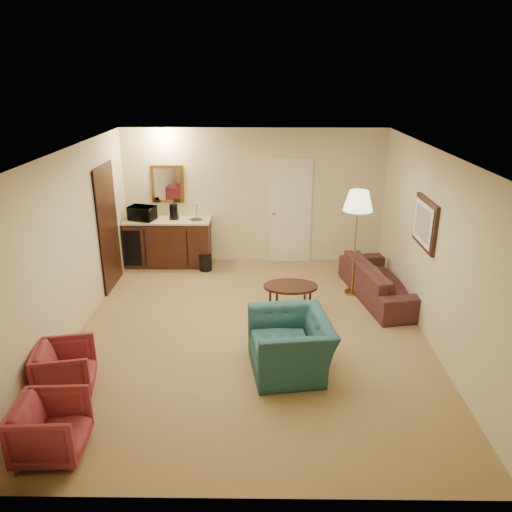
{
  "coord_description": "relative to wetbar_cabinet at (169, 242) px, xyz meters",
  "views": [
    {
      "loc": [
        0.15,
        -6.41,
        3.57
      ],
      "look_at": [
        0.07,
        0.5,
        1.01
      ],
      "focal_mm": 35.0,
      "sensor_mm": 36.0,
      "label": 1
    }
  ],
  "objects": [
    {
      "name": "sofa",
      "position": [
        3.8,
        -1.49,
        -0.06
      ],
      "size": [
        0.95,
        2.12,
        0.8
      ],
      "primitive_type": "imported",
      "rotation": [
        0.0,
        0.0,
        1.75
      ],
      "color": "black",
      "rests_on": "ground"
    },
    {
      "name": "ground",
      "position": [
        1.65,
        -2.72,
        -0.46
      ],
      "size": [
        6.0,
        6.0,
        0.0
      ],
      "primitive_type": "plane",
      "color": "#957F4C",
      "rests_on": "ground"
    },
    {
      "name": "coffee_maker",
      "position": [
        0.13,
        0.02,
        0.61
      ],
      "size": [
        0.17,
        0.17,
        0.29
      ],
      "primitive_type": "cylinder",
      "rotation": [
        0.0,
        0.0,
        -0.07
      ],
      "color": "black",
      "rests_on": "wetbar_cabinet"
    },
    {
      "name": "rose_chair_far",
      "position": [
        -0.25,
        -5.18,
        -0.13
      ],
      "size": [
        0.64,
        0.68,
        0.66
      ],
      "primitive_type": "imported",
      "rotation": [
        0.0,
        0.0,
        1.62
      ],
      "color": "maroon",
      "rests_on": "ground"
    },
    {
      "name": "rose_chair_near",
      "position": [
        -0.5,
        -4.13,
        -0.13
      ],
      "size": [
        0.71,
        0.75,
        0.66
      ],
      "primitive_type": "imported",
      "rotation": [
        0.0,
        0.0,
        1.77
      ],
      "color": "maroon",
      "rests_on": "ground"
    },
    {
      "name": "microwave",
      "position": [
        -0.47,
        -0.03,
        0.62
      ],
      "size": [
        0.54,
        0.4,
        0.33
      ],
      "primitive_type": "imported",
      "rotation": [
        0.0,
        0.0,
        -0.3
      ],
      "color": "black",
      "rests_on": "wetbar_cabinet"
    },
    {
      "name": "wetbar_cabinet",
      "position": [
        0.0,
        0.0,
        0.0
      ],
      "size": [
        1.64,
        0.58,
        0.92
      ],
      "primitive_type": "cube",
      "color": "#361411",
      "rests_on": "ground"
    },
    {
      "name": "waste_bin",
      "position": [
        0.73,
        -0.29,
        -0.31
      ],
      "size": [
        0.31,
        0.31,
        0.3
      ],
      "primitive_type": "cylinder",
      "rotation": [
        0.0,
        0.0,
        0.37
      ],
      "color": "black",
      "rests_on": "ground"
    },
    {
      "name": "coffee_table",
      "position": [
        2.25,
        -2.09,
        -0.22
      ],
      "size": [
        0.98,
        0.82,
        0.48
      ],
      "primitive_type": "cube",
      "rotation": [
        0.0,
        0.0,
        -0.34
      ],
      "color": "black",
      "rests_on": "ground"
    },
    {
      "name": "floor_lamp",
      "position": [
        3.35,
        -1.32,
        0.44
      ],
      "size": [
        0.52,
        0.52,
        1.8
      ],
      "primitive_type": "cube",
      "rotation": [
        0.0,
        0.0,
        -0.1
      ],
      "color": "#AC8439",
      "rests_on": "ground"
    },
    {
      "name": "room_walls",
      "position": [
        1.55,
        -1.95,
        1.26
      ],
      "size": [
        5.02,
        6.01,
        2.61
      ],
      "color": "beige",
      "rests_on": "ground"
    },
    {
      "name": "teal_armchair",
      "position": [
        2.17,
        -3.65,
        0.02
      ],
      "size": [
        0.86,
        1.19,
        0.96
      ],
      "primitive_type": "imported",
      "rotation": [
        0.0,
        0.0,
        -1.42
      ],
      "color": "#215351",
      "rests_on": "ground"
    }
  ]
}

